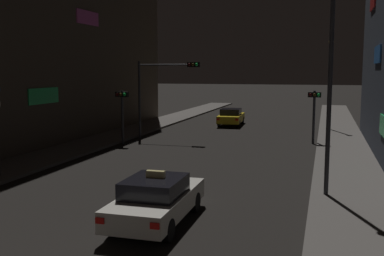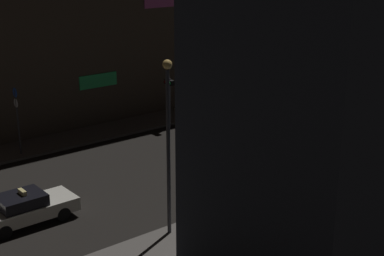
{
  "view_description": "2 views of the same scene",
  "coord_description": "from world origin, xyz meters",
  "px_view_note": "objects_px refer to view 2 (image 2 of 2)",
  "views": [
    {
      "loc": [
        6.38,
        -5.66,
        4.54
      ],
      "look_at": [
        0.03,
        15.92,
        1.71
      ],
      "focal_mm": 42.5,
      "sensor_mm": 36.0,
      "label": 1
    },
    {
      "loc": [
        24.46,
        -2.27,
        11.84
      ],
      "look_at": [
        1.3,
        16.36,
        2.42
      ],
      "focal_mm": 54.7,
      "sensor_mm": 36.0,
      "label": 2
    }
  ],
  "objects_px": {
    "sign_pole_left": "(17,115)",
    "taxi": "(25,208)",
    "traffic_light_right_kerb": "(343,123)",
    "traffic_light_left_kerb": "(169,92)",
    "traffic_light_overhead": "(217,71)",
    "far_car": "(334,102)",
    "street_lamp_near_block": "(168,133)"
  },
  "relations": [
    {
      "from": "traffic_light_left_kerb",
      "to": "sign_pole_left",
      "type": "height_order",
      "value": "sign_pole_left"
    },
    {
      "from": "taxi",
      "to": "traffic_light_overhead",
      "type": "distance_m",
      "value": 17.43
    },
    {
      "from": "taxi",
      "to": "street_lamp_near_block",
      "type": "bearing_deg",
      "value": 41.37
    },
    {
      "from": "traffic_light_left_kerb",
      "to": "traffic_light_overhead",
      "type": "bearing_deg",
      "value": 59.22
    },
    {
      "from": "taxi",
      "to": "traffic_light_overhead",
      "type": "xyz_separation_m",
      "value": [
        -5.74,
        16.18,
        3.04
      ]
    },
    {
      "from": "traffic_light_right_kerb",
      "to": "traffic_light_left_kerb",
      "type": "bearing_deg",
      "value": -163.5
    },
    {
      "from": "traffic_light_overhead",
      "to": "street_lamp_near_block",
      "type": "relative_size",
      "value": 0.7
    },
    {
      "from": "traffic_light_overhead",
      "to": "traffic_light_right_kerb",
      "type": "bearing_deg",
      "value": 3.7
    },
    {
      "from": "taxi",
      "to": "sign_pole_left",
      "type": "relative_size",
      "value": 1.13
    },
    {
      "from": "traffic_light_overhead",
      "to": "far_car",
      "type": "bearing_deg",
      "value": 71.72
    },
    {
      "from": "far_car",
      "to": "traffic_light_right_kerb",
      "type": "distance_m",
      "value": 10.82
    },
    {
      "from": "taxi",
      "to": "traffic_light_left_kerb",
      "type": "height_order",
      "value": "traffic_light_left_kerb"
    },
    {
      "from": "far_car",
      "to": "sign_pole_left",
      "type": "height_order",
      "value": "sign_pole_left"
    },
    {
      "from": "traffic_light_overhead",
      "to": "taxi",
      "type": "bearing_deg",
      "value": -70.48
    },
    {
      "from": "traffic_light_left_kerb",
      "to": "street_lamp_near_block",
      "type": "height_order",
      "value": "street_lamp_near_block"
    },
    {
      "from": "traffic_light_right_kerb",
      "to": "taxi",
      "type": "bearing_deg",
      "value": -103.61
    },
    {
      "from": "traffic_light_left_kerb",
      "to": "traffic_light_right_kerb",
      "type": "xyz_separation_m",
      "value": [
        11.45,
        3.39,
        -0.02
      ]
    },
    {
      "from": "far_car",
      "to": "traffic_light_left_kerb",
      "type": "bearing_deg",
      "value": -111.49
    },
    {
      "from": "traffic_light_overhead",
      "to": "sign_pole_left",
      "type": "height_order",
      "value": "traffic_light_overhead"
    },
    {
      "from": "street_lamp_near_block",
      "to": "traffic_light_overhead",
      "type": "bearing_deg",
      "value": 131.69
    },
    {
      "from": "traffic_light_right_kerb",
      "to": "sign_pole_left",
      "type": "relative_size",
      "value": 0.84
    },
    {
      "from": "taxi",
      "to": "far_car",
      "type": "distance_m",
      "value": 25.15
    },
    {
      "from": "sign_pole_left",
      "to": "taxi",
      "type": "bearing_deg",
      "value": -21.8
    },
    {
      "from": "taxi",
      "to": "traffic_light_left_kerb",
      "type": "relative_size",
      "value": 1.33
    },
    {
      "from": "traffic_light_overhead",
      "to": "sign_pole_left",
      "type": "relative_size",
      "value": 1.32
    },
    {
      "from": "traffic_light_left_kerb",
      "to": "sign_pole_left",
      "type": "relative_size",
      "value": 0.85
    },
    {
      "from": "traffic_light_left_kerb",
      "to": "traffic_light_right_kerb",
      "type": "relative_size",
      "value": 1.01
    },
    {
      "from": "taxi",
      "to": "sign_pole_left",
      "type": "distance_m",
      "value": 9.17
    },
    {
      "from": "taxi",
      "to": "traffic_light_right_kerb",
      "type": "height_order",
      "value": "traffic_light_right_kerb"
    },
    {
      "from": "far_car",
      "to": "traffic_light_right_kerb",
      "type": "bearing_deg",
      "value": -49.83
    },
    {
      "from": "traffic_light_right_kerb",
      "to": "street_lamp_near_block",
      "type": "height_order",
      "value": "street_lamp_near_block"
    },
    {
      "from": "traffic_light_right_kerb",
      "to": "street_lamp_near_block",
      "type": "bearing_deg",
      "value": -86.39
    }
  ]
}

